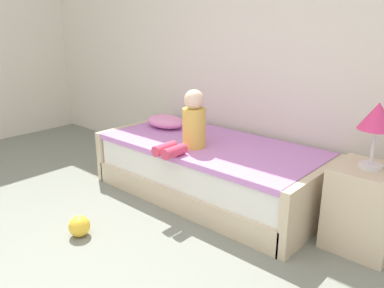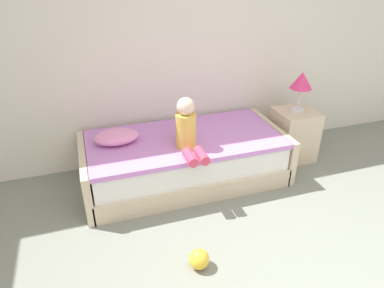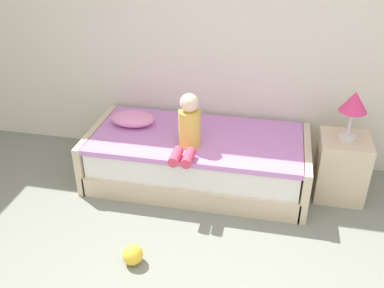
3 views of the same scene
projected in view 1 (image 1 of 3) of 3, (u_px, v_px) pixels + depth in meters
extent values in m
cube|color=silver|center=(283.00, 32.00, 3.38)|extent=(7.20, 0.10, 2.90)
cube|color=beige|center=(210.00, 184.00, 3.57)|extent=(2.00, 1.00, 0.20)
cube|color=white|center=(210.00, 161.00, 3.50)|extent=(1.94, 0.94, 0.25)
cube|color=#C67FD1|center=(211.00, 146.00, 3.45)|extent=(1.98, 0.98, 0.05)
cube|color=beige|center=(137.00, 146.00, 4.17)|extent=(0.07, 1.00, 0.50)
cube|color=beige|center=(316.00, 202.00, 2.87)|extent=(0.07, 1.00, 0.50)
cube|color=beige|center=(364.00, 208.00, 2.68)|extent=(0.44, 0.44, 0.60)
cylinder|color=silver|center=(370.00, 166.00, 2.58)|extent=(0.15, 0.15, 0.03)
cylinder|color=silver|center=(373.00, 147.00, 2.54)|extent=(0.02, 0.02, 0.24)
cone|color=#E5387A|center=(378.00, 116.00, 2.48)|extent=(0.24, 0.24, 0.18)
cylinder|color=gold|center=(194.00, 128.00, 3.29)|extent=(0.20, 0.20, 0.34)
sphere|color=beige|center=(194.00, 100.00, 3.21)|extent=(0.17, 0.17, 0.17)
cylinder|color=#D83F60|center=(165.00, 149.00, 3.15)|extent=(0.09, 0.22, 0.09)
cylinder|color=#D83F60|center=(174.00, 152.00, 3.08)|extent=(0.09, 0.22, 0.09)
ellipsoid|color=#EA8CC6|center=(166.00, 121.00, 3.92)|extent=(0.44, 0.30, 0.13)
sphere|color=yellow|center=(79.00, 226.00, 2.87)|extent=(0.16, 0.16, 0.16)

